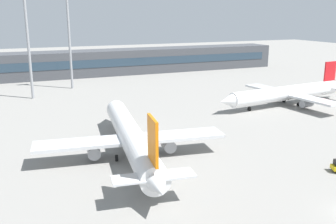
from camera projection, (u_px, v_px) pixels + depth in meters
ground_plane at (194, 123)px, 78.31m from camera, size 400.00×400.00×0.00m
terminal_building at (108, 62)px, 140.29m from camera, size 136.03×12.13×9.00m
airplane_near at (130, 135)px, 60.20m from camera, size 29.86×42.49×10.52m
airplane_mid at (286, 93)px, 92.96m from camera, size 39.95×27.98×9.87m
floodlight_tower_west at (69, 32)px, 110.71m from camera, size 3.20×0.80×29.56m
floodlight_tower_east at (28, 39)px, 97.40m from camera, size 3.20×0.80×27.33m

